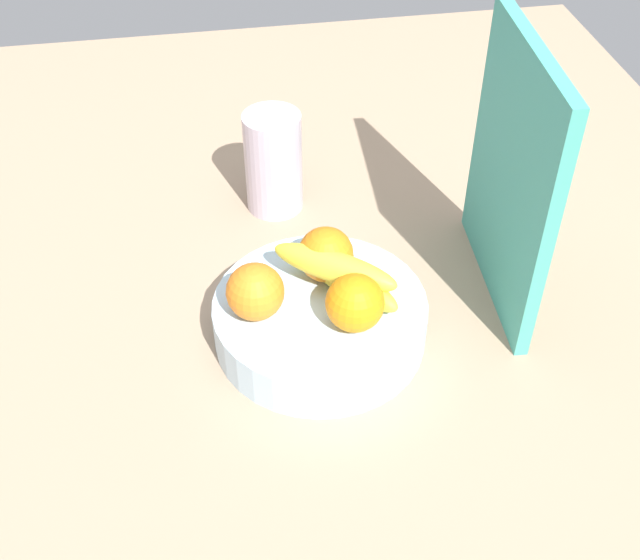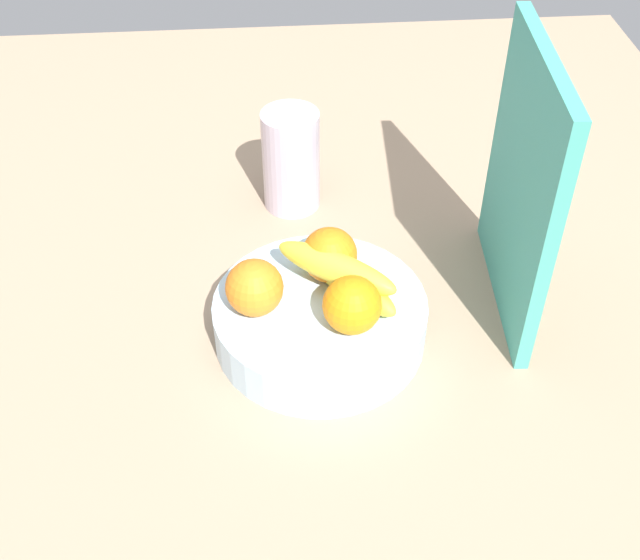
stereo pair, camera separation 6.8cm
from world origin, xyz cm
name	(u,v)px [view 1 (the left image)]	position (x,y,z in cm)	size (l,w,h in cm)	color
ground_plane	(332,325)	(0.00, 0.00, -1.50)	(180.00, 140.00, 3.00)	#9E846A
fruit_bowl	(320,320)	(3.25, -2.19, 3.03)	(27.52, 27.52, 6.06)	silver
orange_front_left	(255,292)	(3.60, -10.31, 9.69)	(7.26, 7.26, 7.26)	orange
orange_front_right	(355,303)	(7.61, 1.34, 9.69)	(7.26, 7.26, 7.26)	orange
orange_center	(326,254)	(-1.86, -0.55, 9.69)	(7.26, 7.26, 7.26)	orange
banana_bunch	(342,272)	(1.32, 0.94, 9.16)	(15.95, 16.14, 6.20)	yellow
cutting_board	(512,178)	(-3.01, 23.60, 18.00)	(28.00, 1.80, 36.00)	teal
thermos_tumbler	(273,162)	(-26.30, -4.26, 8.03)	(8.77, 8.77, 16.06)	#C0AFC0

